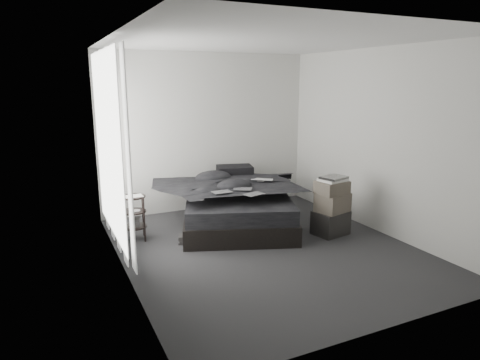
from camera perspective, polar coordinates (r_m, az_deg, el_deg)
name	(u,v)px	position (r m, az deg, el deg)	size (l,w,h in m)	color
floor	(266,248)	(5.68, 3.49, -9.05)	(3.60, 4.20, 0.01)	#2B2B2D
ceiling	(269,40)	(5.29, 3.89, 18.07)	(3.60, 4.20, 0.01)	white
wall_back	(207,132)	(7.22, -4.43, 6.36)	(3.60, 0.01, 2.60)	silver
wall_front	(393,187)	(3.67, 19.68, -0.83)	(3.60, 0.01, 2.60)	silver
wall_left	(120,161)	(4.74, -15.76, 2.43)	(0.01, 4.20, 2.60)	silver
wall_right	(379,142)	(6.39, 18.01, 4.90)	(0.01, 4.20, 2.60)	silver
window_left	(108,145)	(5.62, -17.17, 4.44)	(0.02, 2.00, 2.30)	white
curtain_left	(113,151)	(5.63, -16.62, 3.78)	(0.06, 2.12, 2.48)	white
bed	(237,216)	(6.51, -0.39, -4.81)	(1.54, 2.04, 0.28)	black
mattress	(237,200)	(6.44, -0.40, -2.71)	(1.48, 1.98, 0.22)	black
duvet	(237,186)	(6.34, -0.37, -0.85)	(1.50, 1.74, 0.24)	black
pillow_lower	(231,177)	(7.16, -1.28, 0.36)	(0.61, 0.42, 0.14)	black
pillow_upper	(235,170)	(7.12, -0.71, 1.38)	(0.57, 0.40, 0.13)	black
laptop	(262,176)	(6.44, 2.90, 0.56)	(0.33, 0.21, 0.03)	silver
comic_a	(222,187)	(5.81, -2.42, -0.89)	(0.26, 0.17, 0.01)	black
comic_b	(243,183)	(5.97, 0.36, -0.44)	(0.26, 0.17, 0.01)	black
comic_c	(254,188)	(5.70, 1.91, -1.05)	(0.26, 0.17, 0.01)	black
side_stand	(134,218)	(6.04, -13.92, -4.97)	(0.33, 0.33, 0.61)	black
papers	(134,196)	(5.95, -14.00, -2.13)	(0.24, 0.17, 0.01)	white
floor_books	(183,239)	(5.87, -7.59, -7.79)	(0.12, 0.17, 0.12)	black
box_lower	(331,223)	(6.25, 11.98, -5.57)	(0.46, 0.36, 0.34)	black
box_mid	(333,202)	(6.17, 12.24, -2.94)	(0.43, 0.34, 0.26)	#564E44
box_upper	(332,187)	(6.10, 12.15, -0.97)	(0.41, 0.33, 0.18)	#564E44
art_book_white	(333,180)	(6.08, 12.26, 0.02)	(0.35, 0.28, 0.03)	silver
art_book_snake	(334,178)	(6.08, 12.40, 0.33)	(0.34, 0.27, 0.03)	silver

